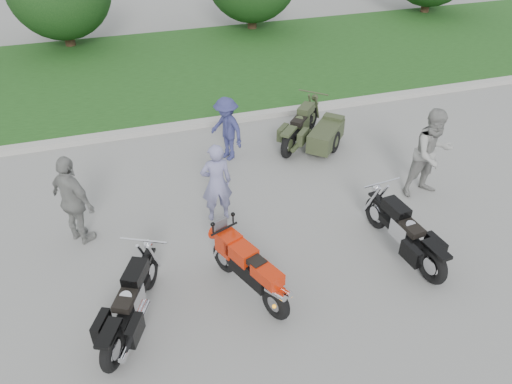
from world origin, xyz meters
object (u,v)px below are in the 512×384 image
object	(u,v)px
person_stripe	(216,183)
person_grey	(432,153)
person_back	(73,201)
cruiser_left	(130,306)
sportbike_red	(250,269)
cruiser_right	(407,235)
cruiser_sidecar	(315,133)
person_denim	(227,129)

from	to	relation	value
person_stripe	person_grey	world-z (taller)	person_grey
person_grey	person_back	bearing A→B (deg)	172.24
person_grey	cruiser_left	bearing A→B (deg)	-167.05
person_stripe	person_back	world-z (taller)	person_back
cruiser_left	sportbike_red	bearing A→B (deg)	29.89
cruiser_right	cruiser_sidecar	bearing A→B (deg)	84.06
cruiser_right	person_back	xyz separation A→B (m)	(-5.60, 2.22, 0.45)
person_grey	person_denim	bearing A→B (deg)	140.67
person_denim	cruiser_right	bearing A→B (deg)	-0.12
person_back	person_stripe	bearing A→B (deg)	-130.37
cruiser_right	cruiser_sidecar	size ratio (longest dim) A/B	1.11
person_stripe	person_grey	distance (m)	4.48
cruiser_right	person_stripe	xyz separation A→B (m)	(-2.97, 2.10, 0.39)
sportbike_red	person_grey	size ratio (longest dim) A/B	0.95
person_stripe	person_back	xyz separation A→B (m)	(-2.63, 0.11, 0.06)
cruiser_sidecar	person_stripe	distance (m)	3.64
cruiser_right	person_grey	bearing A→B (deg)	41.62
sportbike_red	person_stripe	world-z (taller)	person_stripe
sportbike_red	cruiser_sidecar	size ratio (longest dim) A/B	0.90
person_stripe	person_grey	bearing A→B (deg)	175.23
person_grey	cruiser_sidecar	bearing A→B (deg)	117.37
cruiser_left	person_stripe	distance (m)	3.04
sportbike_red	cruiser_left	bearing A→B (deg)	161.52
cruiser_sidecar	cruiser_left	bearing A→B (deg)	-95.24
sportbike_red	cruiser_right	distance (m)	2.97
cruiser_sidecar	person_stripe	size ratio (longest dim) A/B	1.23
cruiser_left	person_back	distance (m)	2.56
cruiser_sidecar	person_stripe	world-z (taller)	person_stripe
person_denim	person_back	distance (m)	4.02
person_grey	person_denim	size ratio (longest dim) A/B	1.26
cruiser_right	person_denim	bearing A→B (deg)	110.81
cruiser_left	person_grey	xyz separation A→B (m)	(6.39, 1.83, 0.53)
cruiser_left	person_back	xyz separation A→B (m)	(-0.69, 2.42, 0.46)
cruiser_left	person_back	world-z (taller)	person_back
cruiser_sidecar	person_grey	xyz separation A→B (m)	(1.49, -2.54, 0.56)
cruiser_right	person_stripe	size ratio (longest dim) A/B	1.36
cruiser_right	person_grey	size ratio (longest dim) A/B	1.18
cruiser_left	person_grey	bearing A→B (deg)	42.20
cruiser_right	person_stripe	distance (m)	3.66
cruiser_sidecar	person_stripe	xyz separation A→B (m)	(-2.97, -2.06, 0.43)
person_back	cruiser_sidecar	bearing A→B (deg)	-108.70
sportbike_red	person_denim	bearing A→B (deg)	57.88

